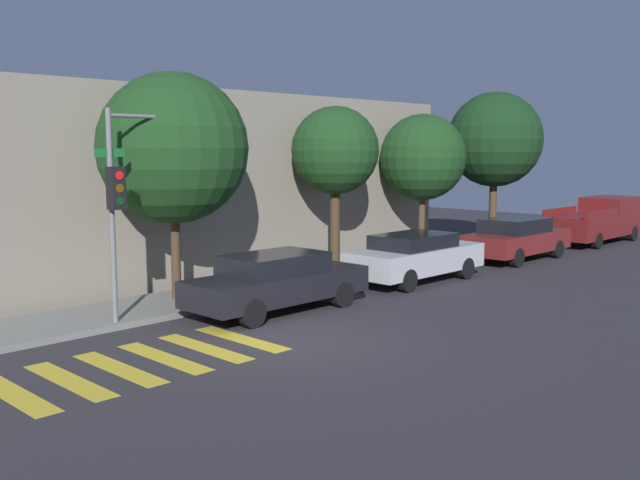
{
  "coord_description": "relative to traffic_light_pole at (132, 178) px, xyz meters",
  "views": [
    {
      "loc": [
        -9.72,
        -10.3,
        3.85
      ],
      "look_at": [
        2.98,
        2.1,
        1.6
      ],
      "focal_mm": 40.0,
      "sensor_mm": 36.0,
      "label": 1
    }
  ],
  "objects": [
    {
      "name": "ground_plane",
      "position": [
        1.54,
        -3.37,
        -3.24
      ],
      "size": [
        60.0,
        60.0,
        0.0
      ],
      "primitive_type": "plane",
      "color": "#2D2B30"
    },
    {
      "name": "sidewalk",
      "position": [
        1.54,
        1.02,
        -3.17
      ],
      "size": [
        26.0,
        2.37,
        0.14
      ],
      "primitive_type": "cube",
      "color": "slate",
      "rests_on": "ground"
    },
    {
      "name": "building_row",
      "position": [
        1.54,
        5.6,
        -0.46
      ],
      "size": [
        26.0,
        6.0,
        5.57
      ],
      "primitive_type": "cube",
      "color": "gray",
      "rests_on": "ground"
    },
    {
      "name": "crosswalk",
      "position": [
        -1.46,
        -2.57,
        -3.24
      ],
      "size": [
        5.1,
        2.6,
        0.0
      ],
      "color": "gold",
      "rests_on": "ground"
    },
    {
      "name": "traffic_light_pole",
      "position": [
        0.0,
        0.0,
        0.0
      ],
      "size": [
        2.38,
        0.56,
        4.72
      ],
      "color": "slate",
      "rests_on": "ground"
    },
    {
      "name": "sedan_near_corner",
      "position": [
        3.04,
        -1.27,
        -2.49
      ],
      "size": [
        4.67,
        1.74,
        1.42
      ],
      "color": "black",
      "rests_on": "ground"
    },
    {
      "name": "sedan_middle",
      "position": [
        8.51,
        -1.27,
        -2.48
      ],
      "size": [
        4.6,
        1.81,
        1.43
      ],
      "color": "#B7BABF",
      "rests_on": "ground"
    },
    {
      "name": "sedan_far_end",
      "position": [
        14.37,
        -1.27,
        -2.46
      ],
      "size": [
        4.64,
        1.88,
        1.48
      ],
      "color": "maroon",
      "rests_on": "ground"
    },
    {
      "name": "pickup_truck",
      "position": [
        21.22,
        -1.27,
        -2.32
      ],
      "size": [
        5.77,
        1.99,
        1.84
      ],
      "color": "maroon",
      "rests_on": "ground"
    },
    {
      "name": "tree_near_corner",
      "position": [
        1.9,
        1.22,
        0.64
      ],
      "size": [
        3.72,
        3.72,
        5.75
      ],
      "color": "#42301E",
      "rests_on": "ground"
    },
    {
      "name": "tree_midblock",
      "position": [
        7.72,
        1.22,
        0.56
      ],
      "size": [
        2.68,
        2.68,
        5.18
      ],
      "color": "#42301E",
      "rests_on": "ground"
    },
    {
      "name": "tree_far_end",
      "position": [
        12.2,
        1.22,
        0.34
      ],
      "size": [
        3.01,
        3.01,
        5.1
      ],
      "color": "#4C3823",
      "rests_on": "ground"
    },
    {
      "name": "tree_behind_truck",
      "position": [
        16.94,
        1.22,
        1.0
      ],
      "size": [
        3.73,
        3.73,
        6.12
      ],
      "color": "#4C3823",
      "rests_on": "ground"
    }
  ]
}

